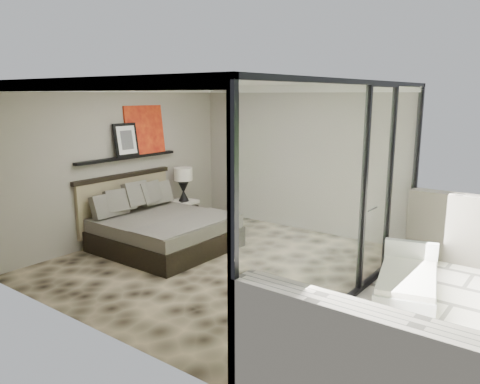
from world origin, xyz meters
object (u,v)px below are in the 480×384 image
Objects in this scene: table_lamp at (183,180)px; nightstand at (184,214)px; bed at (161,228)px; lounger at (407,283)px.

nightstand is at bearing 149.43° from table_lamp.
bed is 4.39× the size of nightstand.
table_lamp is (-0.62, 1.24, 0.61)m from bed.
lounger reaches higher than nightstand.
bed is 1.43m from nightstand.
nightstand is 0.30× the size of lounger.
bed is 1.52m from table_lamp.
lounger is at bearing -7.03° from nightstand.
table_lamp reaches higher than bed.
bed is 4.13m from lounger.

